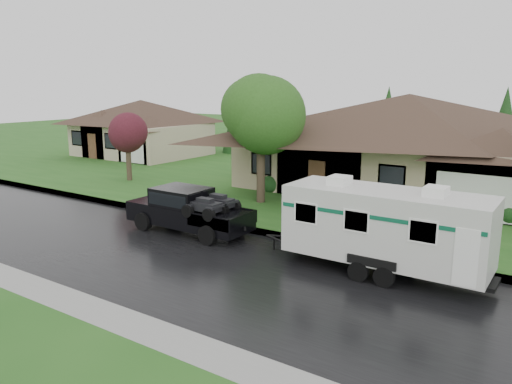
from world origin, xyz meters
TOP-DOWN VIEW (x-y plane):
  - ground at (0.00, 0.00)m, footprint 140.00×140.00m
  - road at (0.00, -2.00)m, footprint 140.00×8.00m
  - curb at (0.00, 2.25)m, footprint 140.00×0.50m
  - lawn at (0.00, 15.00)m, footprint 140.00×26.00m
  - house_main at (2.29, 13.84)m, footprint 19.44×10.80m
  - house_far at (-21.78, 15.85)m, footprint 10.80×8.64m
  - tree_left_green at (-3.34, 6.67)m, footprint 4.11×4.11m
  - tree_red at (-13.84, 7.03)m, footprint 2.53×2.53m
  - shrub_row at (2.00, 9.30)m, footprint 13.60×1.00m
  - pickup_truck at (-3.25, 0.73)m, footprint 5.74×2.18m
  - travel_trailer at (5.55, 0.73)m, footprint 7.08×2.49m

SIDE VIEW (x-z plane):
  - ground at x=0.00m, z-range 0.00..0.00m
  - road at x=0.00m, z-range 0.00..0.01m
  - curb at x=0.00m, z-range 0.00..0.15m
  - lawn at x=0.00m, z-range 0.00..0.15m
  - shrub_row at x=2.00m, z-range 0.15..1.15m
  - pickup_truck at x=-3.25m, z-range 0.07..1.98m
  - travel_trailer at x=5.55m, z-range 0.10..3.27m
  - house_far at x=-21.78m, z-range 0.07..5.87m
  - tree_red at x=-13.84m, z-range 0.96..5.15m
  - house_main at x=2.29m, z-range 0.14..7.04m
  - tree_left_green at x=-3.34m, z-range 1.47..8.28m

